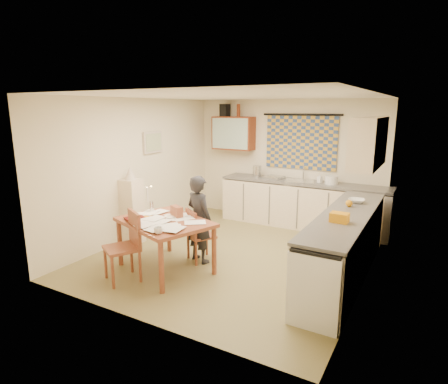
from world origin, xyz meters
The scene contains 44 objects.
floor centered at (0.00, 0.00, -0.01)m, with size 4.00×4.50×0.02m, color olive.
ceiling centered at (0.00, 0.00, 2.51)m, with size 4.00×4.50×0.02m, color white.
wall_back centered at (0.00, 2.26, 1.25)m, with size 4.00×0.02×2.50m, color beige.
wall_front centered at (0.00, -2.26, 1.25)m, with size 4.00×0.02×2.50m, color beige.
wall_left centered at (-2.01, 0.00, 1.25)m, with size 0.02×4.50×2.50m, color beige.
wall_right centered at (2.01, 0.00, 1.25)m, with size 0.02×4.50×2.50m, color beige.
window_blind centered at (0.30, 2.22, 1.65)m, with size 1.45×0.03×1.05m, color navy.
curtain_rod centered at (0.30, 2.20, 2.20)m, with size 0.04×0.04×1.60m, color black.
wall_cabinet centered at (-1.15, 2.08, 1.80)m, with size 0.90×0.34×0.70m, color #61240E.
wall_cabinet_glass centered at (-1.15, 1.91, 1.80)m, with size 0.84×0.02×0.64m, color #99B2A5.
upper_cabinet_right centered at (1.83, 0.55, 1.85)m, with size 0.34×1.30×0.70m, color beige.
framed_print centered at (-1.97, 0.40, 1.70)m, with size 0.04×0.50×0.40m, color beige.
print_canvas centered at (-1.95, 0.40, 1.70)m, with size 0.01×0.42×0.32m, color beige.
counter_back centered at (0.47, 1.95, 0.45)m, with size 3.30×0.62×0.92m.
counter_right centered at (1.70, 0.02, 0.45)m, with size 0.62×2.95×0.92m.
stove centered at (1.70, -1.24, 0.44)m, with size 0.56×0.56×0.87m.
sink centered at (0.39, 1.95, 0.88)m, with size 0.55×0.45×0.10m, color silver.
tap centered at (0.41, 2.13, 1.06)m, with size 0.03×0.03×0.28m, color silver.
dish_rack centered at (-0.14, 1.95, 0.95)m, with size 0.35×0.30×0.06m, color silver.
kettle centered at (-0.52, 1.95, 1.04)m, with size 0.18×0.18×0.24m, color silver.
mixing_bowl centered at (1.02, 1.95, 1.00)m, with size 0.24×0.24×0.16m, color white.
soap_bottle centered at (0.78, 2.00, 1.01)m, with size 0.10×0.10×0.17m, color white.
bowl centered at (1.70, 0.71, 0.95)m, with size 0.27×0.27×0.06m, color white.
orange_bag centered at (1.70, -0.43, 0.98)m, with size 0.22×0.16×0.12m, color orange.
fruit_orange centered at (1.65, 0.41, 0.97)m, with size 0.10×0.10×0.10m, color orange.
speaker centered at (-1.36, 2.08, 2.28)m, with size 0.16×0.20×0.26m, color black.
bottle_green centered at (-1.32, 2.08, 2.28)m, with size 0.07×0.07×0.26m, color #195926.
bottle_brown centered at (-1.04, 2.08, 2.28)m, with size 0.07×0.07×0.26m, color #61240E.
dining_table centered at (-0.61, -1.02, 0.38)m, with size 1.55×1.36×0.75m.
chair_far centered at (-0.35, -0.48, 0.26)m, with size 0.52×0.52×0.82m.
chair_near centered at (-0.90, -1.57, 0.30)m, with size 0.59×0.59×0.95m.
person centered at (-0.36, -0.51, 0.67)m, with size 0.56×0.45×1.35m, color black.
shelf_stand centered at (-1.84, -0.38, 0.57)m, with size 0.32×0.30×1.13m, color beige.
lampshade centered at (-1.84, -0.38, 1.24)m, with size 0.20×0.20×0.22m, color beige.
letter_rack centered at (-0.57, -0.78, 0.83)m, with size 0.22×0.10×0.16m, color brown.
mug centered at (-0.31, -1.52, 0.79)m, with size 0.13×0.13×0.09m, color white.
magazine centered at (-1.13, -1.12, 0.76)m, with size 0.31×0.33×0.03m, color #790B04.
book centered at (-1.03, -0.99, 0.76)m, with size 0.26×0.27×0.02m, color orange.
orange_box centered at (-1.00, -1.20, 0.77)m, with size 0.12×0.08×0.04m, color orange.
eyeglasses centered at (-0.55, -1.34, 0.76)m, with size 0.13×0.04×0.02m, color black.
candle_holder centered at (-1.04, -0.79, 0.84)m, with size 0.06×0.06×0.18m, color silver.
candle centered at (-1.09, -0.82, 1.04)m, with size 0.02×0.02×0.22m, color white.
candle_flame centered at (-1.04, -0.78, 1.16)m, with size 0.02×0.02×0.02m, color #FFCC66.
papers centered at (-0.60, -1.06, 0.77)m, with size 1.21×1.02×0.03m.
Camera 1 is at (2.66, -5.07, 2.32)m, focal length 30.00 mm.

